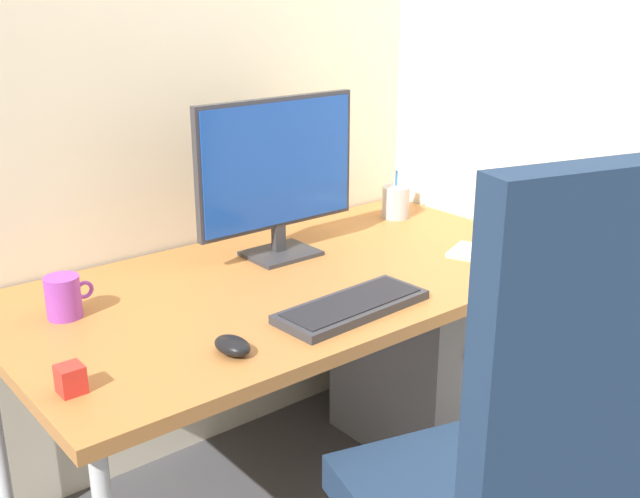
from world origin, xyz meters
The scene contains 13 objects.
ground_plane centered at (0.00, 0.00, 0.00)m, with size 8.00×8.00×0.00m, color #4C4C51.
wall_back centered at (0.00, 0.45, 1.40)m, with size 3.18×0.04×2.80m, color beige.
wall_side_right centered at (0.82, -0.23, 1.40)m, with size 0.04×2.44×2.80m, color beige.
desk centered at (0.00, 0.00, 0.66)m, with size 1.58×0.84×0.71m.
office_chair centered at (-0.13, -0.87, 0.62)m, with size 0.65×0.68×1.23m.
filing_cabinet centered at (0.56, 0.00, 0.30)m, with size 0.45×0.50×0.60m.
monitor centered at (0.08, 0.18, 0.96)m, with size 0.53×0.16×0.46m.
keyboard centered at (-0.03, -0.27, 0.72)m, with size 0.41×0.18×0.03m.
mouse centered at (-0.38, -0.28, 0.73)m, with size 0.06×0.10×0.04m, color black.
pen_holder centered at (0.61, 0.23, 0.76)m, with size 0.09×0.09×0.16m.
notebook centered at (0.53, -0.20, 0.71)m, with size 0.13×0.16×0.01m, color beige.
coffee_mug centered at (-0.58, 0.14, 0.76)m, with size 0.12×0.08×0.10m.
desk_clamp_accessory centered at (-0.71, -0.22, 0.74)m, with size 0.05×0.05×0.06m, color red.
Camera 1 is at (-1.17, -1.57, 1.47)m, focal length 43.22 mm.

